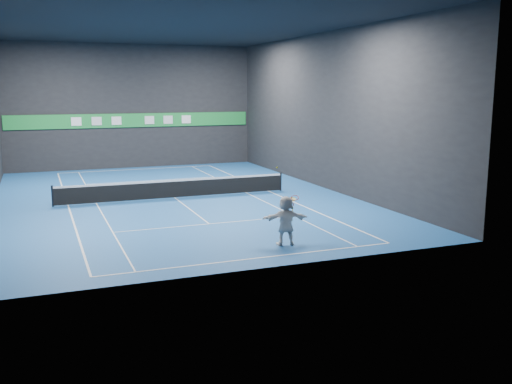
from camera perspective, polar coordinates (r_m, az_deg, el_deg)
name	(u,v)px	position (r m, az deg, el deg)	size (l,w,h in m)	color
ground	(175,198)	(30.95, -8.09, -0.60)	(26.00, 26.00, 0.00)	#1B5298
ceiling	(171,25)	(30.57, -8.53, 16.20)	(26.00, 26.00, 0.00)	black
wall_back	(132,107)	(43.19, -12.26, 8.35)	(18.00, 0.10, 9.00)	black
wall_front	(268,131)	(18.03, 1.16, 6.17)	(18.00, 0.10, 9.00)	black
wall_right	(325,111)	(33.62, 6.95, 8.01)	(0.10, 26.00, 9.00)	black
baseline_near	(255,258)	(19.87, -0.12, -6.65)	(10.98, 0.08, 0.01)	white
baseline_far	(137,169)	(42.47, -11.79, 2.24)	(10.98, 0.08, 0.01)	white
sideline_doubles_left	(68,205)	(30.21, -18.28, -1.29)	(0.08, 23.78, 0.01)	white
sideline_doubles_right	(269,191)	(32.61, 1.33, 0.06)	(0.08, 23.78, 0.01)	white
sideline_singles_left	(96,203)	(30.31, -15.68, -1.11)	(0.06, 23.78, 0.01)	white
sideline_singles_right	(247,193)	(32.11, -0.94, -0.10)	(0.06, 23.78, 0.01)	white
service_line_near	(209,224)	(24.90, -4.69, -3.20)	(8.23, 0.06, 0.01)	white
service_line_far	(152,180)	(37.12, -10.37, 1.15)	(8.23, 0.06, 0.01)	white
center_service_line	(175,198)	(30.95, -8.09, -0.60)	(0.06, 12.80, 0.01)	white
player	(286,220)	(21.37, 3.00, -2.86)	(1.74, 0.55, 1.88)	silver
tennis_ball	(277,168)	(21.02, 2.11, 2.46)	(0.07, 0.07, 0.07)	yellow
tennis_net	(175,188)	(30.85, -8.12, 0.38)	(12.50, 0.10, 1.07)	black
sponsor_banner	(133,120)	(43.16, -12.20, 7.02)	(17.64, 0.11, 1.00)	#1F913B
tennis_racket	(294,200)	(21.40, 3.85, -0.76)	(0.50, 0.39, 0.65)	red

